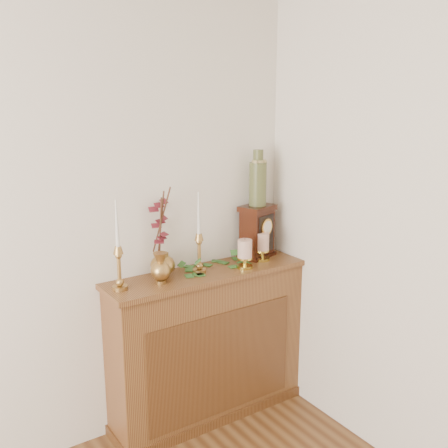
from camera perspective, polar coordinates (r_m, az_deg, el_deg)
room_walls at (r=0.44m, az=-13.88°, el=-19.68°), size 4.08×4.58×2.64m
console_shelf at (r=3.24m, az=-1.71°, el=-13.39°), size 1.24×0.34×0.93m
candlestick_left at (r=2.77m, az=-11.39°, el=-3.95°), size 0.08×0.08×0.48m
candlestick_center at (r=2.98m, az=-2.73°, el=-2.48°), size 0.08×0.08×0.47m
bud_vase at (r=2.84m, az=-6.92°, el=-4.83°), size 0.11×0.11×0.17m
ginger_jar at (r=2.95m, az=-6.98°, el=-1.20°), size 0.21×0.22×0.51m
pillar_candle_left at (r=3.07m, az=2.28°, el=-3.10°), size 0.09×0.09×0.18m
pillar_candle_right at (r=3.22m, az=4.15°, el=-2.28°), size 0.10×0.10×0.19m
ivy_garland at (r=3.11m, az=-0.96°, el=-4.45°), size 0.52×0.23×0.09m
mantel_clock at (r=3.27m, az=3.66°, el=-0.85°), size 0.26×0.21×0.33m
ceramic_vase at (r=3.20m, az=3.70°, el=4.72°), size 0.11×0.11×0.34m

